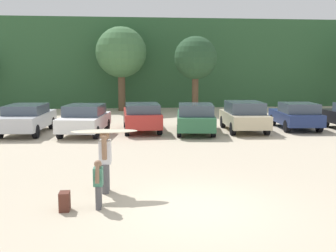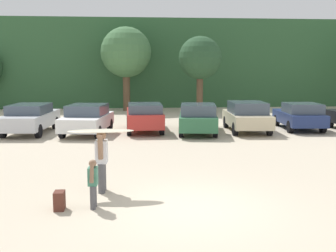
{
  "view_description": "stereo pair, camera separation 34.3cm",
  "coord_description": "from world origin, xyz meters",
  "px_view_note": "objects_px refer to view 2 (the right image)",
  "views": [
    {
      "loc": [
        -1.71,
        -9.45,
        3.35
      ],
      "look_at": [
        -0.01,
        6.09,
        1.15
      ],
      "focal_mm": 44.29,
      "sensor_mm": 36.0,
      "label": 1
    },
    {
      "loc": [
        -1.37,
        -9.49,
        3.35
      ],
      "look_at": [
        -0.01,
        6.09,
        1.15
      ],
      "focal_mm": 44.29,
      "sensor_mm": 36.0,
      "label": 2
    }
  ],
  "objects_px": {
    "parked_car_forest_green": "(198,118)",
    "parked_car_silver": "(30,118)",
    "person_child": "(93,181)",
    "backpack_dropped": "(59,201)",
    "parked_car_champagne": "(247,116)",
    "parked_car_red": "(144,116)",
    "parked_car_navy": "(300,116)",
    "person_adult": "(102,158)",
    "surfboard_cream": "(101,131)",
    "parked_car_white": "(87,119)"
  },
  "relations": [
    {
      "from": "parked_car_navy",
      "to": "person_adult",
      "type": "height_order",
      "value": "person_adult"
    },
    {
      "from": "parked_car_silver",
      "to": "parked_car_champagne",
      "type": "height_order",
      "value": "parked_car_champagne"
    },
    {
      "from": "person_child",
      "to": "parked_car_forest_green",
      "type": "bearing_deg",
      "value": -108.16
    },
    {
      "from": "parked_car_red",
      "to": "person_child",
      "type": "distance_m",
      "value": 12.19
    },
    {
      "from": "parked_car_silver",
      "to": "person_child",
      "type": "bearing_deg",
      "value": -155.54
    },
    {
      "from": "parked_car_navy",
      "to": "backpack_dropped",
      "type": "height_order",
      "value": "parked_car_navy"
    },
    {
      "from": "parked_car_red",
      "to": "person_child",
      "type": "height_order",
      "value": "parked_car_red"
    },
    {
      "from": "parked_car_red",
      "to": "person_adult",
      "type": "bearing_deg",
      "value": 171.45
    },
    {
      "from": "parked_car_forest_green",
      "to": "surfboard_cream",
      "type": "height_order",
      "value": "surfboard_cream"
    },
    {
      "from": "parked_car_forest_green",
      "to": "parked_car_silver",
      "type": "bearing_deg",
      "value": 92.98
    },
    {
      "from": "parked_car_champagne",
      "to": "backpack_dropped",
      "type": "distance_m",
      "value": 13.99
    },
    {
      "from": "parked_car_silver",
      "to": "parked_car_red",
      "type": "bearing_deg",
      "value": -84.08
    },
    {
      "from": "parked_car_white",
      "to": "surfboard_cream",
      "type": "xyz_separation_m",
      "value": [
        1.43,
        -10.06,
        0.88
      ]
    },
    {
      "from": "backpack_dropped",
      "to": "parked_car_navy",
      "type": "bearing_deg",
      "value": 47.99
    },
    {
      "from": "parked_car_forest_green",
      "to": "person_child",
      "type": "relative_size",
      "value": 3.97
    },
    {
      "from": "parked_car_white",
      "to": "surfboard_cream",
      "type": "bearing_deg",
      "value": -162.84
    },
    {
      "from": "parked_car_navy",
      "to": "person_adult",
      "type": "relative_size",
      "value": 2.47
    },
    {
      "from": "parked_car_silver",
      "to": "person_child",
      "type": "distance_m",
      "value": 12.71
    },
    {
      "from": "parked_car_white",
      "to": "person_adult",
      "type": "xyz_separation_m",
      "value": [
        1.44,
        -10.07,
        0.16
      ]
    },
    {
      "from": "person_adult",
      "to": "backpack_dropped",
      "type": "bearing_deg",
      "value": 59.9
    },
    {
      "from": "person_adult",
      "to": "backpack_dropped",
      "type": "xyz_separation_m",
      "value": [
        -0.91,
        -1.4,
        -0.72
      ]
    },
    {
      "from": "parked_car_red",
      "to": "parked_car_champagne",
      "type": "height_order",
      "value": "parked_car_champagne"
    },
    {
      "from": "backpack_dropped",
      "to": "surfboard_cream",
      "type": "bearing_deg",
      "value": 57.59
    },
    {
      "from": "parked_car_champagne",
      "to": "person_adult",
      "type": "relative_size",
      "value": 2.54
    },
    {
      "from": "person_adult",
      "to": "parked_car_red",
      "type": "bearing_deg",
      "value": -94.9
    },
    {
      "from": "parked_car_navy",
      "to": "person_child",
      "type": "xyz_separation_m",
      "value": [
        -10.05,
        -11.97,
        -0.1
      ]
    },
    {
      "from": "surfboard_cream",
      "to": "parked_car_champagne",
      "type": "bearing_deg",
      "value": -124.5
    },
    {
      "from": "person_child",
      "to": "backpack_dropped",
      "type": "distance_m",
      "value": 0.91
    },
    {
      "from": "person_child",
      "to": "backpack_dropped",
      "type": "xyz_separation_m",
      "value": [
        -0.79,
        -0.07,
        -0.44
      ]
    },
    {
      "from": "parked_car_forest_green",
      "to": "backpack_dropped",
      "type": "height_order",
      "value": "parked_car_forest_green"
    },
    {
      "from": "parked_car_red",
      "to": "person_child",
      "type": "relative_size",
      "value": 3.79
    },
    {
      "from": "parked_car_forest_green",
      "to": "parked_car_champagne",
      "type": "xyz_separation_m",
      "value": [
        2.67,
        0.34,
        0.03
      ]
    },
    {
      "from": "parked_car_champagne",
      "to": "parked_car_navy",
      "type": "bearing_deg",
      "value": -78.68
    },
    {
      "from": "person_child",
      "to": "backpack_dropped",
      "type": "bearing_deg",
      "value": 7.67
    },
    {
      "from": "parked_car_champagne",
      "to": "backpack_dropped",
      "type": "relative_size",
      "value": 9.45
    },
    {
      "from": "parked_car_white",
      "to": "parked_car_champagne",
      "type": "relative_size",
      "value": 1.01
    },
    {
      "from": "parked_car_champagne",
      "to": "backpack_dropped",
      "type": "height_order",
      "value": "parked_car_champagne"
    },
    {
      "from": "parked_car_red",
      "to": "person_child",
      "type": "xyz_separation_m",
      "value": [
        -1.59,
        -12.08,
        -0.15
      ]
    },
    {
      "from": "parked_car_red",
      "to": "person_adult",
      "type": "relative_size",
      "value": 2.68
    },
    {
      "from": "parked_car_silver",
      "to": "parked_car_white",
      "type": "bearing_deg",
      "value": -96.07
    },
    {
      "from": "parked_car_champagne",
      "to": "parked_car_silver",
      "type": "bearing_deg",
      "value": 91.26
    },
    {
      "from": "surfboard_cream",
      "to": "backpack_dropped",
      "type": "height_order",
      "value": "surfboard_cream"
    },
    {
      "from": "parked_car_red",
      "to": "parked_car_forest_green",
      "type": "distance_m",
      "value": 2.86
    },
    {
      "from": "person_adult",
      "to": "person_child",
      "type": "distance_m",
      "value": 1.37
    },
    {
      "from": "parked_car_navy",
      "to": "backpack_dropped",
      "type": "relative_size",
      "value": 9.19
    },
    {
      "from": "parked_car_forest_green",
      "to": "backpack_dropped",
      "type": "relative_size",
      "value": 10.45
    },
    {
      "from": "parked_car_white",
      "to": "surfboard_cream",
      "type": "relative_size",
      "value": 2.42
    },
    {
      "from": "parked_car_forest_green",
      "to": "parked_car_champagne",
      "type": "relative_size",
      "value": 1.11
    },
    {
      "from": "parked_car_forest_green",
      "to": "parked_car_navy",
      "type": "height_order",
      "value": "parked_car_forest_green"
    },
    {
      "from": "parked_car_navy",
      "to": "person_child",
      "type": "distance_m",
      "value": 15.63
    }
  ]
}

